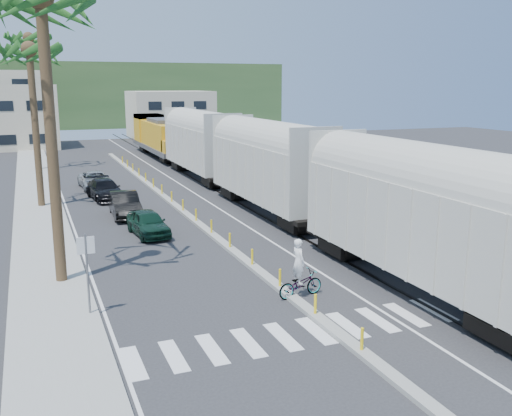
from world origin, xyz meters
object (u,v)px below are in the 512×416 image
(street_sign, at_px, (87,263))
(cyclist, at_px, (300,278))
(car_second, at_px, (125,204))
(car_lead, at_px, (148,223))

(street_sign, xyz_separation_m, cyclist, (7.68, -1.00, -1.24))
(street_sign, xyz_separation_m, car_second, (3.71, 15.29, -1.22))
(car_lead, height_order, cyclist, cyclist)
(car_lead, bearing_deg, cyclist, -77.76)
(car_lead, distance_m, cyclist, 11.80)
(street_sign, bearing_deg, car_second, 76.37)
(street_sign, height_order, car_second, street_sign)
(car_second, height_order, cyclist, cyclist)
(street_sign, xyz_separation_m, car_lead, (4.13, 10.26, -1.29))
(street_sign, relative_size, car_lead, 0.72)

